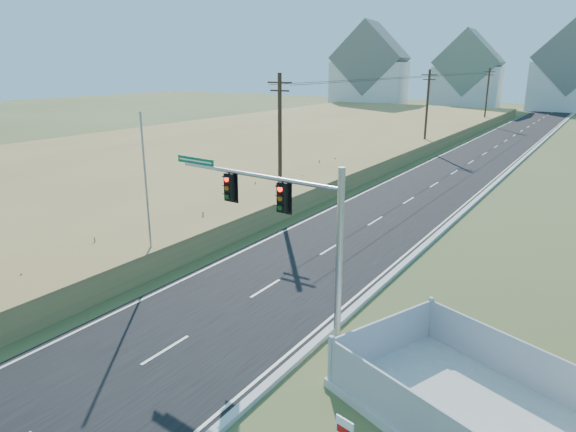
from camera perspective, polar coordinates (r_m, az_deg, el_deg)
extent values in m
plane|color=#464F26|center=(19.99, -9.25, -12.11)|extent=(260.00, 260.00, 0.00)
cube|color=black|center=(64.71, 21.76, 6.92)|extent=(8.00, 180.00, 0.06)
cube|color=#B2AFA8|center=(64.07, 25.40, 6.47)|extent=(0.30, 180.00, 0.18)
cube|color=#9F8C48|center=(64.57, -1.61, 8.61)|extent=(38.00, 110.00, 1.30)
cylinder|color=#422D1E|center=(33.82, -0.91, 7.99)|extent=(0.26, 0.26, 9.00)
cube|color=#422D1E|center=(33.47, -0.94, 14.61)|extent=(1.80, 0.10, 0.10)
cube|color=#422D1E|center=(33.49, -0.93, 13.75)|extent=(1.40, 0.10, 0.10)
cylinder|color=#422D1E|center=(60.97, 15.16, 11.23)|extent=(0.26, 0.26, 9.00)
cube|color=#422D1E|center=(60.77, 15.45, 14.89)|extent=(1.80, 0.10, 0.10)
cube|color=#422D1E|center=(60.78, 15.41, 14.42)|extent=(1.40, 0.10, 0.10)
cylinder|color=#422D1E|center=(89.95, 21.22, 12.23)|extent=(0.26, 0.26, 9.00)
cube|color=#422D1E|center=(89.81, 21.48, 14.70)|extent=(1.80, 0.10, 0.10)
cube|color=#422D1E|center=(89.82, 21.45, 14.38)|extent=(1.40, 0.10, 0.10)
cube|color=silver|center=(123.54, 9.01, 14.21)|extent=(17.38, 13.12, 10.00)
cube|color=slate|center=(123.46, 9.14, 16.95)|extent=(17.69, 13.38, 16.29)
cube|color=silver|center=(124.65, 19.21, 13.31)|extent=(14.66, 10.95, 9.00)
cube|color=slate|center=(124.55, 19.45, 15.79)|extent=(14.93, 11.17, 14.26)
cube|color=silver|center=(125.37, 28.77, 12.47)|extent=(15.00, 10.00, 10.00)
cube|color=slate|center=(125.29, 29.16, 15.15)|extent=(15.27, 10.20, 15.27)
cylinder|color=#9EA0A5|center=(18.55, 5.41, -14.07)|extent=(0.55, 0.55, 0.18)
cylinder|color=#9EA0A5|center=(17.18, 5.69, -5.10)|extent=(0.24, 0.24, 6.40)
cylinder|color=#9EA0A5|center=(18.57, -3.71, 4.55)|extent=(7.30, 0.78, 0.15)
cube|color=black|center=(17.91, -0.59, 2.08)|extent=(0.36, 0.31, 1.05)
cube|color=black|center=(19.55, -6.51, 3.21)|extent=(0.36, 0.31, 1.05)
cube|color=#055B33|center=(20.68, -10.25, 6.07)|extent=(2.01, 0.22, 0.27)
cube|color=#B7B5AD|center=(16.19, 19.67, -19.95)|extent=(8.38, 7.12, 0.27)
cube|color=#AAA9AE|center=(14.20, 14.34, -21.12)|extent=(6.34, 2.59, 1.36)
cube|color=#AAA9AE|center=(17.43, 24.38, -14.51)|extent=(6.34, 2.59, 1.36)
cube|color=#AAA9AE|center=(17.49, 10.63, -13.07)|extent=(1.75, 4.24, 1.36)
cube|color=white|center=(14.50, 6.31, -22.62)|extent=(0.57, 0.17, 0.71)
cube|color=#AB0D0B|center=(14.48, 6.23, -22.67)|extent=(0.45, 0.12, 0.21)
cylinder|color=#B7B5AD|center=(25.33, -14.79, -5.93)|extent=(0.34, 0.34, 0.15)
cylinder|color=#9EA0A5|center=(24.20, -15.42, 2.20)|extent=(0.09, 0.09, 7.54)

